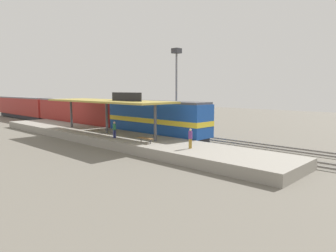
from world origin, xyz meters
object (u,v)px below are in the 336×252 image
Objects in this scene: passenger_carriage_rear at (24,107)px; person_waiting at (190,137)px; platform_bench at (146,138)px; light_mast at (176,72)px; locomotive at (156,119)px; person_walking at (114,129)px; passenger_carriage_front at (77,112)px.

person_waiting is at bearing -96.10° from passenger_carriage_rear.
passenger_carriage_rear is 48.49m from person_waiting.
light_mast reaches higher than platform_bench.
person_walking is at bearing -179.98° from locomotive.
locomotive is at bearing -90.00° from passenger_carriage_rear.
passenger_carriage_front is at bearing 75.19° from platform_bench.
passenger_carriage_front is 19.01m from person_walking.
platform_bench is at bearing 100.16° from person_waiting.
passenger_carriage_rear is (0.00, 38.80, -0.10)m from locomotive.
platform_bench is 0.99× the size of person_waiting.
light_mast is (7.80, -14.13, 6.08)m from passenger_carriage_front.
person_waiting is at bearing -118.70° from locomotive.
person_waiting is at bearing -134.29° from light_mast.
person_walking is at bearing -108.72° from passenger_carriage_front.
passenger_carriage_front is at bearing 71.28° from person_walking.
platform_bench is 0.15× the size of light_mast.
light_mast reaches higher than passenger_carriage_front.
platform_bench is 4.73m from person_walking.
locomotive is (6.00, 4.70, 1.07)m from platform_bench.
passenger_carriage_front is 20.80m from passenger_carriage_rear.
locomotive reaches higher than passenger_carriage_front.
person_waiting is (-5.15, -9.42, -0.56)m from locomotive.
light_mast is at bearing 15.55° from person_walking.
passenger_carriage_rear is 36.31m from light_mast.
light_mast reaches higher than person_walking.
locomotive is at bearing 38.07° from platform_bench.
passenger_carriage_front is at bearing 90.00° from locomotive.
light_mast is 6.84× the size of person_walking.
locomotive is 10.57m from light_mast.
light_mast reaches higher than locomotive.
locomotive is 38.80m from passenger_carriage_rear.
locomotive reaches higher than person_walking.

